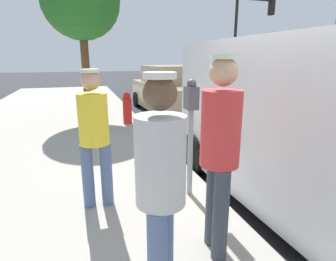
{
  "coord_description": "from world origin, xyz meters",
  "views": [
    {
      "loc": [
        2.64,
        2.28,
        1.91
      ],
      "look_at": [
        1.65,
        -0.83,
        1.05
      ],
      "focal_mm": 29.37,
      "sensor_mm": 36.0,
      "label": 1
    }
  ],
  "objects_px": {
    "parking_meter_near": "(191,119)",
    "pedestrian_in_yellow": "(94,131)",
    "pedestrian_in_gray": "(161,181)",
    "street_tree": "(81,1)",
    "fire_hydrant": "(127,108)",
    "traffic_light_corner": "(249,28)",
    "parked_sedan_behind": "(171,92)",
    "pedestrian_in_red": "(220,146)"
  },
  "relations": [
    {
      "from": "street_tree",
      "to": "fire_hydrant",
      "type": "bearing_deg",
      "value": 122.15
    },
    {
      "from": "pedestrian_in_gray",
      "to": "traffic_light_corner",
      "type": "height_order",
      "value": "traffic_light_corner"
    },
    {
      "from": "street_tree",
      "to": "fire_hydrant",
      "type": "height_order",
      "value": "street_tree"
    },
    {
      "from": "pedestrian_in_yellow",
      "to": "fire_hydrant",
      "type": "height_order",
      "value": "pedestrian_in_yellow"
    },
    {
      "from": "street_tree",
      "to": "fire_hydrant",
      "type": "xyz_separation_m",
      "value": [
        -0.98,
        1.56,
        -2.95
      ]
    },
    {
      "from": "pedestrian_in_red",
      "to": "fire_hydrant",
      "type": "distance_m",
      "value": 5.48
    },
    {
      "from": "pedestrian_in_red",
      "to": "pedestrian_in_yellow",
      "type": "bearing_deg",
      "value": -50.12
    },
    {
      "from": "fire_hydrant",
      "to": "street_tree",
      "type": "bearing_deg",
      "value": -57.85
    },
    {
      "from": "parking_meter_near",
      "to": "parked_sedan_behind",
      "type": "bearing_deg",
      "value": -106.14
    },
    {
      "from": "traffic_light_corner",
      "to": "pedestrian_in_yellow",
      "type": "bearing_deg",
      "value": 50.17
    },
    {
      "from": "parking_meter_near",
      "to": "pedestrian_in_yellow",
      "type": "bearing_deg",
      "value": -3.43
    },
    {
      "from": "pedestrian_in_gray",
      "to": "parked_sedan_behind",
      "type": "relative_size",
      "value": 0.38
    },
    {
      "from": "pedestrian_in_gray",
      "to": "fire_hydrant",
      "type": "relative_size",
      "value": 1.96
    },
    {
      "from": "parked_sedan_behind",
      "to": "fire_hydrant",
      "type": "relative_size",
      "value": 5.2
    },
    {
      "from": "parked_sedan_behind",
      "to": "fire_hydrant",
      "type": "xyz_separation_m",
      "value": [
        1.89,
        1.84,
        -0.18
      ]
    },
    {
      "from": "pedestrian_in_yellow",
      "to": "pedestrian_in_gray",
      "type": "distance_m",
      "value": 1.6
    },
    {
      "from": "pedestrian_in_red",
      "to": "street_tree",
      "type": "relative_size",
      "value": 0.4
    },
    {
      "from": "pedestrian_in_yellow",
      "to": "parked_sedan_behind",
      "type": "distance_m",
      "value": 6.79
    },
    {
      "from": "parking_meter_near",
      "to": "pedestrian_in_gray",
      "type": "relative_size",
      "value": 0.9
    },
    {
      "from": "pedestrian_in_gray",
      "to": "traffic_light_corner",
      "type": "xyz_separation_m",
      "value": [
        -8.76,
        -12.47,
        2.4
      ]
    },
    {
      "from": "parking_meter_near",
      "to": "traffic_light_corner",
      "type": "xyz_separation_m",
      "value": [
        -7.93,
        -10.99,
        2.34
      ]
    },
    {
      "from": "traffic_light_corner",
      "to": "fire_hydrant",
      "type": "xyz_separation_m",
      "value": [
        8.03,
        6.66,
        -2.95
      ]
    },
    {
      "from": "parking_meter_near",
      "to": "parked_sedan_behind",
      "type": "relative_size",
      "value": 0.34
    },
    {
      "from": "pedestrian_in_gray",
      "to": "traffic_light_corner",
      "type": "bearing_deg",
      "value": -125.07
    },
    {
      "from": "parking_meter_near",
      "to": "street_tree",
      "type": "xyz_separation_m",
      "value": [
        1.08,
        -5.89,
        2.33
      ]
    },
    {
      "from": "traffic_light_corner",
      "to": "pedestrian_in_gray",
      "type": "bearing_deg",
      "value": 54.93
    },
    {
      "from": "traffic_light_corner",
      "to": "fire_hydrant",
      "type": "distance_m",
      "value": 10.84
    },
    {
      "from": "pedestrian_in_red",
      "to": "pedestrian_in_gray",
      "type": "height_order",
      "value": "pedestrian_in_red"
    },
    {
      "from": "pedestrian_in_gray",
      "to": "street_tree",
      "type": "relative_size",
      "value": 0.37
    },
    {
      "from": "pedestrian_in_gray",
      "to": "parking_meter_near",
      "type": "bearing_deg",
      "value": -119.04
    },
    {
      "from": "parked_sedan_behind",
      "to": "traffic_light_corner",
      "type": "xyz_separation_m",
      "value": [
        -6.14,
        -4.81,
        2.77
      ]
    },
    {
      "from": "pedestrian_in_red",
      "to": "traffic_light_corner",
      "type": "height_order",
      "value": "traffic_light_corner"
    },
    {
      "from": "pedestrian_in_yellow",
      "to": "pedestrian_in_gray",
      "type": "height_order",
      "value": "pedestrian_in_gray"
    },
    {
      "from": "pedestrian_in_red",
      "to": "fire_hydrant",
      "type": "xyz_separation_m",
      "value": [
        -0.09,
        -5.44,
        -0.62
      ]
    },
    {
      "from": "pedestrian_in_yellow",
      "to": "fire_hydrant",
      "type": "relative_size",
      "value": 1.92
    },
    {
      "from": "street_tree",
      "to": "pedestrian_in_gray",
      "type": "bearing_deg",
      "value": 91.97
    },
    {
      "from": "fire_hydrant",
      "to": "pedestrian_in_yellow",
      "type": "bearing_deg",
      "value": 75.84
    },
    {
      "from": "traffic_light_corner",
      "to": "street_tree",
      "type": "bearing_deg",
      "value": 29.51
    },
    {
      "from": "parked_sedan_behind",
      "to": "street_tree",
      "type": "relative_size",
      "value": 0.99
    },
    {
      "from": "traffic_light_corner",
      "to": "street_tree",
      "type": "height_order",
      "value": "traffic_light_corner"
    },
    {
      "from": "pedestrian_in_gray",
      "to": "traffic_light_corner",
      "type": "distance_m",
      "value": 15.43
    },
    {
      "from": "fire_hydrant",
      "to": "pedestrian_in_red",
      "type": "bearing_deg",
      "value": 89.08
    }
  ]
}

